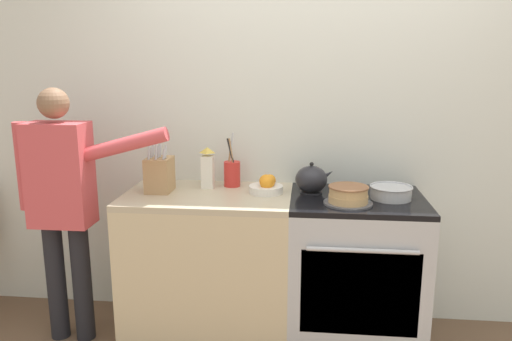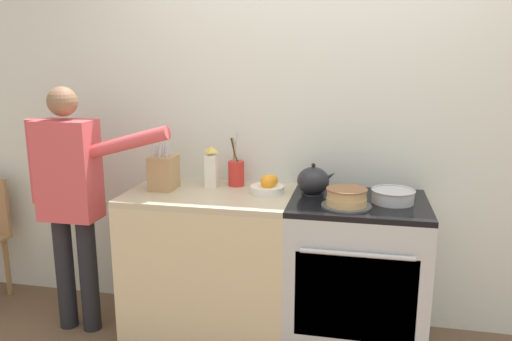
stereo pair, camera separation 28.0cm
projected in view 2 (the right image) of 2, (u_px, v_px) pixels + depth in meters
The scene contains 11 objects.
wall_back at pixel (322, 117), 3.02m from camera, with size 8.00×0.04×2.60m.
counter_cabinet at pixel (211, 263), 3.02m from camera, with size 0.97×0.62×0.88m.
stove_range at pixel (355, 275), 2.84m from camera, with size 0.75×0.65×0.88m.
layer_cake at pixel (347, 198), 2.62m from camera, with size 0.26×0.26×0.10m.
tea_kettle at pixel (313, 181), 2.86m from camera, with size 0.23×0.19×0.18m.
mixing_bowl at pixel (393, 196), 2.70m from camera, with size 0.24×0.24×0.07m.
knife_block at pixel (164, 172), 2.97m from camera, with size 0.14×0.17×0.30m.
utensil_crock at pixel (236, 172), 3.05m from camera, with size 0.10×0.10×0.33m.
fruit_bowl at pixel (268, 185), 2.89m from camera, with size 0.20×0.20×0.11m.
milk_carton at pixel (212, 168), 3.02m from camera, with size 0.07×0.07×0.25m.
person_baker at pixel (71, 191), 2.94m from camera, with size 0.89×0.20×1.50m.
Camera 2 is at (0.23, -2.39, 1.65)m, focal length 35.00 mm.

